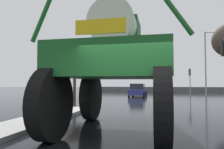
# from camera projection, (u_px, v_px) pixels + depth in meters

# --- Properties ---
(ground_plane) EXTENTS (120.00, 120.00, 0.00)m
(ground_plane) POSITION_uv_depth(u_px,v_px,m) (151.00, 98.00, 21.86)
(ground_plane) COLOR black
(median_island) EXTENTS (1.64, 8.31, 0.15)m
(median_island) POSITION_uv_depth(u_px,v_px,m) (39.00, 119.00, 8.69)
(median_island) COLOR gray
(median_island) RESTS_ON ground
(oversize_sprayer) EXTENTS (4.23, 5.50, 4.73)m
(oversize_sprayer) POSITION_uv_depth(u_px,v_px,m) (117.00, 67.00, 7.15)
(oversize_sprayer) COLOR black
(oversize_sprayer) RESTS_ON ground
(sedan_ahead) EXTENTS (2.02, 4.17, 1.52)m
(sedan_ahead) POSITION_uv_depth(u_px,v_px,m) (138.00, 90.00, 25.58)
(sedan_ahead) COLOR navy
(sedan_ahead) RESTS_ON ground
(traffic_signal_near_left) EXTENTS (0.24, 0.54, 3.25)m
(traffic_signal_near_left) POSITION_uv_depth(u_px,v_px,m) (63.00, 71.00, 13.72)
(traffic_signal_near_left) COLOR #A8AAAF
(traffic_signal_near_left) RESTS_ON ground
(traffic_signal_far_left) EXTENTS (0.24, 0.55, 3.51)m
(traffic_signal_far_left) POSITION_uv_depth(u_px,v_px,m) (190.00, 76.00, 27.40)
(traffic_signal_far_left) COLOR #A8AAAF
(traffic_signal_far_left) RESTS_ON ground
(streetlight_far_left) EXTENTS (2.27, 0.24, 7.55)m
(streetlight_far_left) POSITION_uv_depth(u_px,v_px,m) (95.00, 60.00, 24.96)
(streetlight_far_left) COLOR #A8AAAF
(streetlight_far_left) RESTS_ON ground
(streetlight_far_right) EXTENTS (2.15, 0.24, 8.53)m
(streetlight_far_right) POSITION_uv_depth(u_px,v_px,m) (207.00, 60.00, 28.42)
(streetlight_far_right) COLOR #A8AAAF
(streetlight_far_right) RESTS_ON ground
(bare_tree_left) EXTENTS (2.63, 2.63, 5.49)m
(bare_tree_left) POSITION_uv_depth(u_px,v_px,m) (75.00, 61.00, 25.66)
(bare_tree_left) COLOR #473828
(bare_tree_left) RESTS_ON ground
(roadside_barrier) EXTENTS (24.24, 0.24, 0.90)m
(roadside_barrier) POSITION_uv_depth(u_px,v_px,m) (154.00, 89.00, 39.21)
(roadside_barrier) COLOR #59595B
(roadside_barrier) RESTS_ON ground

